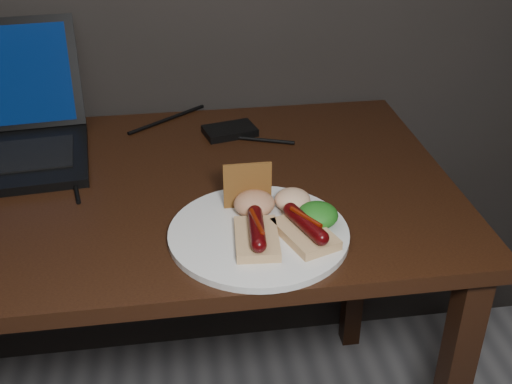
% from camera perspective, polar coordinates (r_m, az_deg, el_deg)
% --- Properties ---
extents(desk, '(1.40, 0.70, 0.75)m').
position_cam_1_polar(desk, '(1.30, -14.20, -3.20)').
color(desk, black).
rests_on(desk, ground).
extents(hard_drive, '(0.13, 0.10, 0.02)m').
position_cam_1_polar(hard_drive, '(1.43, -2.35, 5.46)').
color(hard_drive, black).
rests_on(hard_drive, desk).
extents(desk_cables, '(0.85, 0.42, 0.01)m').
position_cam_1_polar(desk_cables, '(1.40, -14.41, 3.61)').
color(desk_cables, black).
rests_on(desk_cables, desk).
extents(plate, '(0.38, 0.38, 0.01)m').
position_cam_1_polar(plate, '(1.08, 0.23, -3.72)').
color(plate, silver).
rests_on(plate, desk).
extents(bread_sausage_center, '(0.08, 0.12, 0.04)m').
position_cam_1_polar(bread_sausage_center, '(1.04, 0.07, -3.76)').
color(bread_sausage_center, '#DFC083').
rests_on(bread_sausage_center, plate).
extents(bread_sausage_right, '(0.10, 0.13, 0.04)m').
position_cam_1_polar(bread_sausage_right, '(1.05, 4.40, -3.33)').
color(bread_sausage_right, '#DFC083').
rests_on(bread_sausage_right, plate).
extents(crispbread, '(0.08, 0.01, 0.08)m').
position_cam_1_polar(crispbread, '(1.12, -0.76, 0.60)').
color(crispbread, '#975829').
rests_on(crispbread, plate).
extents(salad_greens, '(0.07, 0.07, 0.04)m').
position_cam_1_polar(salad_greens, '(1.09, 5.50, -2.05)').
color(salad_greens, '#105110').
rests_on(salad_greens, plate).
extents(salsa_mound, '(0.07, 0.07, 0.04)m').
position_cam_1_polar(salsa_mound, '(1.11, -0.15, -1.03)').
color(salsa_mound, '#A22410').
rests_on(salsa_mound, plate).
extents(coleslaw_mound, '(0.06, 0.06, 0.04)m').
position_cam_1_polar(coleslaw_mound, '(1.13, 3.27, -0.69)').
color(coleslaw_mound, beige).
rests_on(coleslaw_mound, plate).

